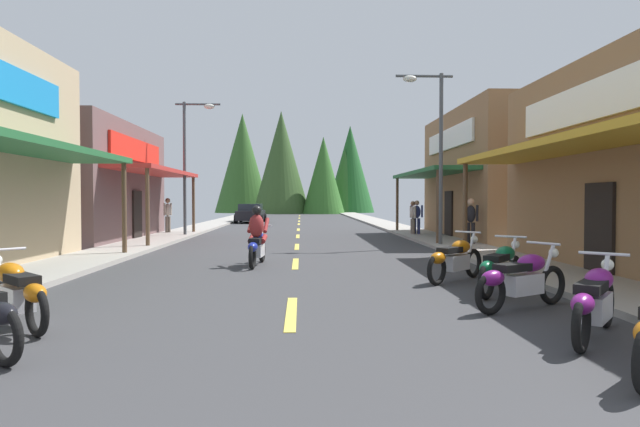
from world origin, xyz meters
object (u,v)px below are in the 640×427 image
object	(u,v)px
motorcycle_parked_right_1	(595,300)
rider_cruising_lead	(257,241)
pedestrian_strolling	(417,215)
pedestrian_by_shop	(168,213)
motorcycle_parked_left_2	(16,292)
pedestrian_browsing	(471,219)
streetlamp_right	(433,135)
parked_car_curbside	(251,213)
pedestrian_waiting	(413,216)
motorcycle_parked_right_3	(501,267)
motorcycle_parked_right_2	(522,279)
motorcycle_parked_right_4	(455,258)
streetlamp_left	(191,149)

from	to	relation	value
motorcycle_parked_right_1	rider_cruising_lead	xyz separation A→B (m)	(-4.75, 7.41, 0.17)
pedestrian_strolling	pedestrian_by_shop	bearing A→B (deg)	98.57
pedestrian_by_shop	motorcycle_parked_left_2	bearing A→B (deg)	-57.35
pedestrian_strolling	pedestrian_browsing	bearing A→B (deg)	-156.16
pedestrian_browsing	pedestrian_strolling	distance (m)	5.53
streetlamp_right	parked_car_curbside	xyz separation A→B (m)	(-8.44, 20.50, -3.36)
rider_cruising_lead	pedestrian_waiting	xyz separation A→B (m)	(6.34, 10.64, 0.30)
motorcycle_parked_left_2	parked_car_curbside	size ratio (longest dim) A/B	0.37
pedestrian_browsing	motorcycle_parked_right_3	bearing A→B (deg)	-155.40
motorcycle_parked_right_3	pedestrian_strolling	distance (m)	15.16
motorcycle_parked_right_2	motorcycle_parked_left_2	xyz separation A→B (m)	(-7.28, -0.90, 0.00)
pedestrian_browsing	motorcycle_parked_right_4	bearing A→B (deg)	-160.54
motorcycle_parked_right_3	parked_car_curbside	distance (m)	30.73
pedestrian_strolling	motorcycle_parked_right_3	bearing A→B (deg)	-170.96
streetlamp_left	pedestrian_strolling	xyz separation A→B (m)	(10.44, 0.13, -3.04)
motorcycle_parked_right_1	motorcycle_parked_right_2	xyz separation A→B (m)	(-0.16, 1.79, 0.00)
motorcycle_parked_left_2	pedestrian_browsing	distance (m)	15.54
motorcycle_parked_right_3	rider_cruising_lead	size ratio (longest dim) A/B	0.80
streetlamp_right	pedestrian_strolling	size ratio (longest dim) A/B	3.71
motorcycle_parked_right_4	pedestrian_by_shop	xyz separation A→B (m)	(-9.74, 15.08, 0.56)
rider_cruising_lead	motorcycle_parked_right_1	bearing A→B (deg)	-142.40
motorcycle_parked_right_4	streetlamp_right	bearing A→B (deg)	35.62
streetlamp_right	motorcycle_parked_left_2	world-z (taller)	streetlamp_right
streetlamp_left	pedestrian_browsing	size ratio (longest dim) A/B	3.50
pedestrian_by_shop	pedestrian_strolling	size ratio (longest dim) A/B	1.07
motorcycle_parked_right_3	pedestrian_browsing	bearing A→B (deg)	25.13
streetlamp_left	rider_cruising_lead	size ratio (longest dim) A/B	2.88
pedestrian_waiting	motorcycle_parked_left_2	bearing A→B (deg)	49.21
streetlamp_left	motorcycle_parked_right_1	xyz separation A→B (m)	(8.62, -18.09, -3.53)
pedestrian_waiting	pedestrian_strolling	size ratio (longest dim) A/B	0.98
motorcycle_parked_right_2	pedestrian_by_shop	distance (m)	20.51
motorcycle_parked_right_3	pedestrian_browsing	size ratio (longest dim) A/B	0.97
motorcycle_parked_right_2	pedestrian_browsing	distance (m)	11.31
rider_cruising_lead	pedestrian_by_shop	world-z (taller)	pedestrian_by_shop
motorcycle_parked_right_2	rider_cruising_lead	bearing A→B (deg)	99.19
motorcycle_parked_right_4	parked_car_curbside	size ratio (longest dim) A/B	0.37
motorcycle_parked_left_2	pedestrian_strolling	xyz separation A→B (m)	(9.25, 17.33, 0.49)
pedestrian_browsing	pedestrian_strolling	xyz separation A→B (m)	(-0.78, 5.47, -0.05)
rider_cruising_lead	motorcycle_parked_right_4	bearing A→B (deg)	-117.42
motorcycle_parked_left_2	pedestrian_waiting	bearing A→B (deg)	-73.36
motorcycle_parked_right_3	pedestrian_waiting	distance (m)	14.96
streetlamp_left	motorcycle_parked_right_3	distance (m)	17.61
streetlamp_right	motorcycle_parked_right_4	xyz separation A→B (m)	(-1.48, -7.86, -3.56)
motorcycle_parked_right_1	pedestrian_by_shop	world-z (taller)	pedestrian_by_shop
motorcycle_parked_right_4	parked_car_curbside	distance (m)	29.21
streetlamp_left	motorcycle_parked_right_4	world-z (taller)	streetlamp_left
motorcycle_parked_right_2	pedestrian_waiting	world-z (taller)	pedestrian_waiting
streetlamp_left	motorcycle_parked_right_1	size ratio (longest dim) A/B	3.63
streetlamp_left	pedestrian_strolling	size ratio (longest dim) A/B	3.67
motorcycle_parked_right_1	pedestrian_strolling	world-z (taller)	pedestrian_strolling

